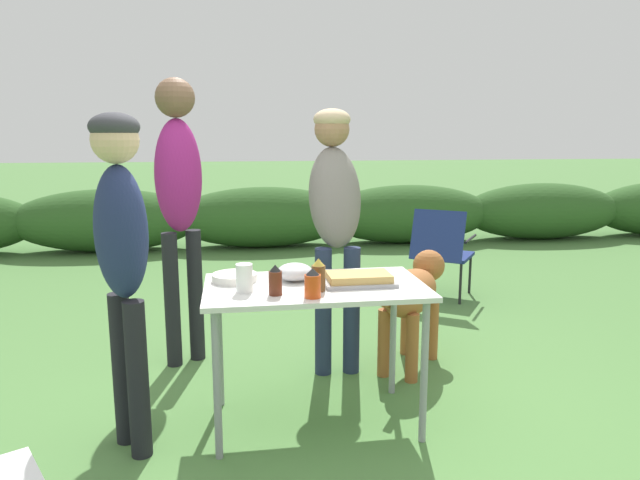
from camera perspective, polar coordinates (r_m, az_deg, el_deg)
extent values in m
plane|color=#4C7A3D|center=(3.13, -0.48, -17.67)|extent=(60.00, 60.00, 0.00)
ellipsoid|color=#2D5623|center=(7.80, -20.55, 1.85)|extent=(2.40, 0.90, 0.80)
ellipsoid|color=#2D5623|center=(7.64, -5.70, 2.31)|extent=(2.40, 0.90, 0.80)
ellipsoid|color=#2D5623|center=(8.00, 8.78, 2.60)|extent=(2.40, 0.90, 0.80)
ellipsoid|color=#2D5623|center=(8.80, 21.31, 2.72)|extent=(2.40, 0.90, 0.80)
cube|color=silver|center=(2.86, -0.50, -4.73)|extent=(1.10, 0.64, 0.02)
cylinder|color=gray|center=(2.71, -10.26, -14.14)|extent=(0.04, 0.04, 0.71)
cylinder|color=gray|center=(2.85, 10.38, -12.88)|extent=(0.04, 0.04, 0.71)
cylinder|color=gray|center=(3.21, -10.03, -10.14)|extent=(0.04, 0.04, 0.71)
cylinder|color=gray|center=(3.33, 7.32, -9.30)|extent=(0.04, 0.04, 0.71)
cube|color=#9E9EA3|center=(2.88, 3.89, -4.23)|extent=(0.35, 0.22, 0.02)
cube|color=tan|center=(2.87, 3.90, -3.69)|extent=(0.31, 0.19, 0.04)
cylinder|color=white|center=(2.96, -8.55, -3.72)|extent=(0.23, 0.23, 0.04)
ellipsoid|color=silver|center=(2.94, -2.53, -3.20)|extent=(0.18, 0.18, 0.09)
cylinder|color=white|center=(2.74, -7.58, -3.79)|extent=(0.08, 0.08, 0.14)
cylinder|color=#CC4214|center=(2.63, -0.75, -4.64)|extent=(0.08, 0.08, 0.11)
cone|color=black|center=(2.61, -0.75, -3.18)|extent=(0.06, 0.06, 0.03)
cylinder|color=#562314|center=(2.68, -4.48, -4.32)|extent=(0.06, 0.06, 0.11)
cone|color=black|center=(2.66, -4.51, -2.80)|extent=(0.05, 0.05, 0.03)
cylinder|color=brown|center=(2.74, -0.23, -3.84)|extent=(0.07, 0.07, 0.12)
cone|color=gold|center=(2.72, -0.23, -2.21)|extent=(0.06, 0.06, 0.04)
cylinder|color=#232D4C|center=(3.55, 0.33, -7.20)|extent=(0.10, 0.10, 0.80)
cylinder|color=#232D4C|center=(3.58, 3.17, -7.07)|extent=(0.10, 0.10, 0.80)
ellipsoid|color=slate|center=(3.54, 1.49, 4.36)|extent=(0.33, 0.46, 0.69)
sphere|color=#936B4C|center=(3.64, 1.20, 11.03)|extent=(0.22, 0.22, 0.22)
ellipsoid|color=tan|center=(3.64, 1.20, 11.99)|extent=(0.23, 0.23, 0.13)
cylinder|color=black|center=(2.81, -17.75, -13.18)|extent=(0.10, 0.10, 0.75)
cylinder|color=black|center=(2.96, -19.13, -12.08)|extent=(0.10, 0.10, 0.75)
ellipsoid|color=navy|center=(2.70, -19.29, 0.75)|extent=(0.35, 0.37, 0.60)
sphere|color=#DBAD89|center=(2.66, -19.82, 9.39)|extent=(0.21, 0.21, 0.21)
ellipsoid|color=#333338|center=(2.66, -19.89, 10.61)|extent=(0.22, 0.22, 0.12)
cylinder|color=black|center=(3.78, -14.58, -5.85)|extent=(0.10, 0.10, 0.87)
cylinder|color=black|center=(3.86, -12.34, -5.44)|extent=(0.10, 0.10, 0.87)
ellipsoid|color=#931E70|center=(3.68, -13.97, 6.26)|extent=(0.38, 0.35, 0.71)
sphere|color=brown|center=(3.68, -14.30, 13.63)|extent=(0.24, 0.24, 0.24)
cylinder|color=#9E5B2D|center=(3.60, 6.41, -10.18)|extent=(0.08, 0.08, 0.43)
cylinder|color=#9E5B2D|center=(3.54, 9.19, -10.60)|extent=(0.08, 0.08, 0.43)
cylinder|color=#9E5B2D|center=(3.96, 8.65, -8.27)|extent=(0.08, 0.08, 0.43)
cylinder|color=#9E5B2D|center=(3.91, 11.18, -8.61)|extent=(0.08, 0.08, 0.43)
ellipsoid|color=#9E5B2D|center=(3.66, 9.03, -5.19)|extent=(0.60, 0.67, 0.28)
sphere|color=#9E5B2D|center=(3.98, 10.82, -2.53)|extent=(0.22, 0.22, 0.22)
cone|color=#9E5B2D|center=(4.06, 11.20, -1.91)|extent=(0.19, 0.20, 0.15)
cylinder|color=#9E5B2D|center=(3.34, 6.99, -6.46)|extent=(0.16, 0.19, 0.11)
cube|color=navy|center=(5.37, 12.34, -1.51)|extent=(0.64, 0.64, 0.03)
cube|color=navy|center=(5.06, 11.67, 0.43)|extent=(0.47, 0.40, 0.44)
cylinder|color=black|center=(5.28, 9.62, -3.80)|extent=(0.02, 0.02, 0.38)
cylinder|color=black|center=(5.18, 13.87, -4.23)|extent=(0.02, 0.02, 0.38)
cylinder|color=black|center=(5.65, 10.79, -2.89)|extent=(0.02, 0.02, 0.38)
cylinder|color=black|center=(5.57, 14.77, -3.27)|extent=(0.02, 0.02, 0.38)
cylinder|color=black|center=(5.40, 10.05, 0.52)|extent=(0.26, 0.35, 0.02)
cylinder|color=black|center=(5.29, 14.83, 0.13)|extent=(0.26, 0.35, 0.02)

